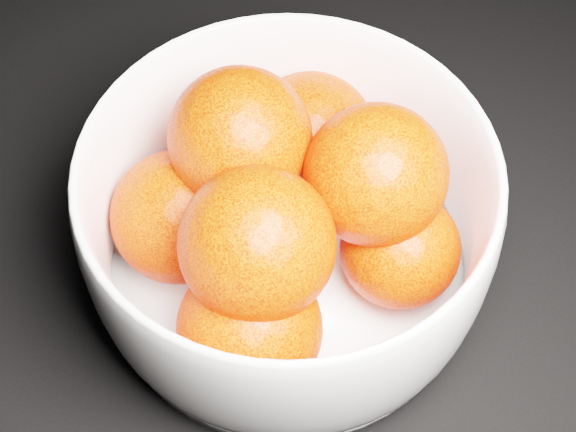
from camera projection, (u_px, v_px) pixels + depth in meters
bowl at (288, 222)px, 0.50m from camera, size 0.25×0.25×0.12m
orange_pile at (281, 207)px, 0.48m from camera, size 0.19×0.19×0.14m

